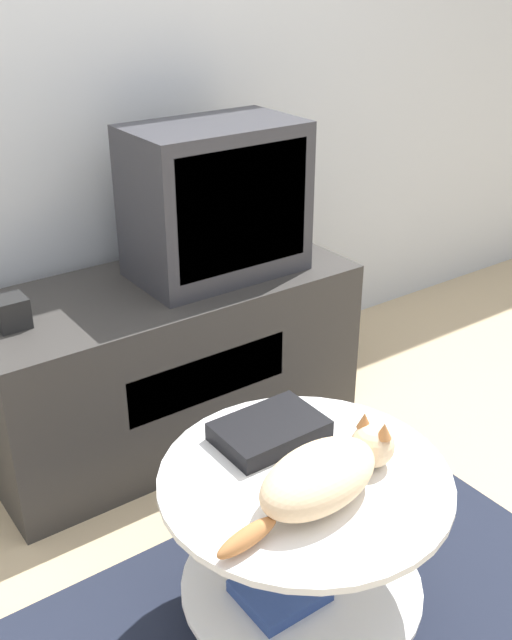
{
  "coord_description": "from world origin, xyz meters",
  "views": [
    {
      "loc": [
        -0.96,
        -1.01,
        1.59
      ],
      "look_at": [
        0.12,
        0.49,
        0.67
      ],
      "focal_mm": 42.0,
      "sensor_mm": 36.0,
      "label": 1
    }
  ],
  "objects_px": {
    "cat": "(325,474)",
    "dvd_box": "(269,430)",
    "tv": "(215,201)",
    "speaker": "(11,312)"
  },
  "relations": [
    {
      "from": "tv",
      "to": "speaker",
      "type": "height_order",
      "value": "tv"
    },
    {
      "from": "dvd_box",
      "to": "cat",
      "type": "distance_m",
      "value": 0.25
    },
    {
      "from": "tv",
      "to": "cat",
      "type": "bearing_deg",
      "value": -110.87
    },
    {
      "from": "speaker",
      "to": "cat",
      "type": "bearing_deg",
      "value": -72.91
    },
    {
      "from": "speaker",
      "to": "cat",
      "type": "relative_size",
      "value": 0.18
    },
    {
      "from": "tv",
      "to": "dvd_box",
      "type": "bearing_deg",
      "value": -114.66
    },
    {
      "from": "speaker",
      "to": "tv",
      "type": "bearing_deg",
      "value": 0.01
    },
    {
      "from": "cat",
      "to": "dvd_box",
      "type": "bearing_deg",
      "value": 74.7
    },
    {
      "from": "tv",
      "to": "dvd_box",
      "type": "distance_m",
      "value": 0.94
    },
    {
      "from": "dvd_box",
      "to": "cat",
      "type": "bearing_deg",
      "value": -97.18
    }
  ]
}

